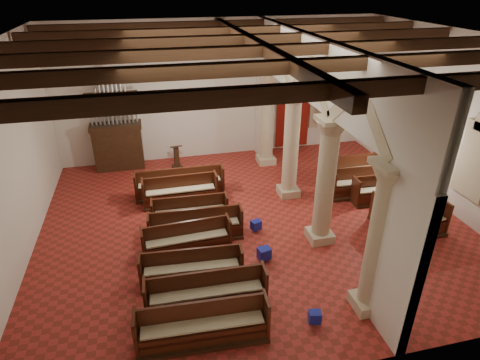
% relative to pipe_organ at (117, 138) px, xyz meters
% --- Properties ---
extents(floor, '(14.00, 14.00, 0.00)m').
position_rel_pipe_organ_xyz_m(floor, '(4.50, -5.50, -1.37)').
color(floor, '#A02823').
rests_on(floor, ground).
extents(ceiling, '(14.00, 14.00, 0.00)m').
position_rel_pipe_organ_xyz_m(ceiling, '(4.50, -5.50, 4.63)').
color(ceiling, black).
rests_on(ceiling, wall_back).
extents(wall_back, '(14.00, 0.02, 6.00)m').
position_rel_pipe_organ_xyz_m(wall_back, '(4.50, 0.50, 1.63)').
color(wall_back, silver).
rests_on(wall_back, floor).
extents(wall_front, '(14.00, 0.02, 6.00)m').
position_rel_pipe_organ_xyz_m(wall_front, '(4.50, -11.50, 1.63)').
color(wall_front, silver).
rests_on(wall_front, floor).
extents(wall_left, '(0.02, 12.00, 6.00)m').
position_rel_pipe_organ_xyz_m(wall_left, '(-2.50, -5.50, 1.63)').
color(wall_left, silver).
rests_on(wall_left, floor).
extents(wall_right, '(0.02, 12.00, 6.00)m').
position_rel_pipe_organ_xyz_m(wall_right, '(11.50, -5.50, 1.63)').
color(wall_right, silver).
rests_on(wall_right, floor).
extents(ceiling_beams, '(13.80, 11.80, 0.30)m').
position_rel_pipe_organ_xyz_m(ceiling_beams, '(4.50, -5.50, 4.45)').
color(ceiling_beams, '#3B2212').
rests_on(ceiling_beams, wall_back).
extents(arcade, '(0.90, 11.90, 6.00)m').
position_rel_pipe_organ_xyz_m(arcade, '(6.30, -5.50, 2.19)').
color(arcade, '#C8B895').
rests_on(arcade, floor).
extents(window_right_a, '(0.03, 1.00, 2.20)m').
position_rel_pipe_organ_xyz_m(window_right_a, '(11.48, -7.00, 0.83)').
color(window_right_a, '#306C56').
rests_on(window_right_a, wall_right).
extents(window_right_b, '(0.03, 1.00, 2.20)m').
position_rel_pipe_organ_xyz_m(window_right_b, '(11.48, -3.00, 0.83)').
color(window_right_b, '#306C56').
rests_on(window_right_b, wall_right).
extents(window_back, '(1.00, 0.03, 2.20)m').
position_rel_pipe_organ_xyz_m(window_back, '(9.50, 0.48, 0.83)').
color(window_back, '#306C56').
rests_on(window_back, wall_back).
extents(pipe_organ, '(2.10, 0.85, 4.40)m').
position_rel_pipe_organ_xyz_m(pipe_organ, '(0.00, 0.00, 0.00)').
color(pipe_organ, '#3B2212').
rests_on(pipe_organ, floor).
extents(lectern, '(0.50, 0.51, 1.09)m').
position_rel_pipe_organ_xyz_m(lectern, '(2.38, -0.58, -0.92)').
color(lectern, '#352310').
rests_on(lectern, floor).
extents(dossal_curtain, '(1.80, 0.07, 2.17)m').
position_rel_pipe_organ_xyz_m(dossal_curtain, '(8.00, 0.42, -0.21)').
color(dossal_curtain, maroon).
rests_on(dossal_curtain, floor).
extents(processional_banner, '(0.48, 0.62, 2.27)m').
position_rel_pipe_organ_xyz_m(processional_banner, '(9.43, -0.33, -0.59)').
color(processional_banner, '#3B2212').
rests_on(processional_banner, floor).
extents(hymnal_box_a, '(0.34, 0.29, 0.29)m').
position_rel_pipe_organ_xyz_m(hymnal_box_a, '(4.77, -10.23, -1.12)').
color(hymnal_box_a, navy).
rests_on(hymnal_box_a, floor).
extents(hymnal_box_b, '(0.41, 0.36, 0.36)m').
position_rel_pipe_organ_xyz_m(hymnal_box_b, '(4.27, -7.64, -1.09)').
color(hymnal_box_b, navy).
rests_on(hymnal_box_b, floor).
extents(hymnal_box_c, '(0.37, 0.34, 0.31)m').
position_rel_pipe_organ_xyz_m(hymnal_box_c, '(4.44, -6.11, -1.12)').
color(hymnal_box_c, navy).
rests_on(hymnal_box_c, floor).
extents(tube_heater_a, '(0.96, 0.48, 0.10)m').
position_rel_pipe_organ_xyz_m(tube_heater_a, '(1.64, -9.68, -1.21)').
color(tube_heater_a, silver).
rests_on(tube_heater_a, floor).
extents(tube_heater_b, '(0.92, 0.45, 0.10)m').
position_rel_pipe_organ_xyz_m(tube_heater_b, '(3.19, -9.72, -1.21)').
color(tube_heater_b, silver).
rests_on(tube_heater_b, floor).
extents(nave_pew_0, '(3.04, 0.85, 1.05)m').
position_rel_pipe_organ_xyz_m(nave_pew_0, '(2.09, -10.10, -1.02)').
color(nave_pew_0, '#3B2212').
rests_on(nave_pew_0, floor).
extents(nave_pew_1, '(3.05, 0.78, 1.03)m').
position_rel_pipe_organ_xyz_m(nave_pew_1, '(2.34, -9.09, -1.03)').
color(nave_pew_1, '#3B2212').
rests_on(nave_pew_1, floor).
extents(nave_pew_2, '(2.81, 0.85, 0.99)m').
position_rel_pipe_organ_xyz_m(nave_pew_2, '(2.10, -8.03, -1.04)').
color(nave_pew_2, '#3B2212').
rests_on(nave_pew_2, floor).
extents(nave_pew_3, '(2.69, 0.82, 1.01)m').
position_rel_pipe_organ_xyz_m(nave_pew_3, '(2.12, -6.70, -1.04)').
color(nave_pew_3, '#3B2212').
rests_on(nave_pew_3, floor).
extents(nave_pew_4, '(2.98, 0.79, 1.01)m').
position_rel_pipe_organ_xyz_m(nave_pew_4, '(2.48, -6.06, -1.04)').
color(nave_pew_4, '#3B2212').
rests_on(nave_pew_4, floor).
extents(nave_pew_5, '(2.56, 0.75, 0.98)m').
position_rel_pipe_organ_xyz_m(nave_pew_5, '(2.41, -5.13, -1.05)').
color(nave_pew_5, '#3B2212').
rests_on(nave_pew_5, floor).
extents(nave_pew_6, '(2.72, 0.73, 1.07)m').
position_rel_pipe_organ_xyz_m(nave_pew_6, '(2.24, -3.69, -1.02)').
color(nave_pew_6, '#3B2212').
rests_on(nave_pew_6, floor).
extents(nave_pew_7, '(3.34, 0.75, 1.07)m').
position_rel_pipe_organ_xyz_m(nave_pew_7, '(2.28, -3.10, -1.02)').
color(nave_pew_7, '#3B2212').
rests_on(nave_pew_7, floor).
extents(aisle_pew_0, '(2.01, 0.86, 1.12)m').
position_rel_pipe_organ_xyz_m(aisle_pew_0, '(9.39, -7.51, -0.99)').
color(aisle_pew_0, '#3B2212').
rests_on(aisle_pew_0, floor).
extents(aisle_pew_1, '(1.92, 0.84, 1.11)m').
position_rel_pipe_organ_xyz_m(aisle_pew_1, '(9.38, -6.53, -0.99)').
color(aisle_pew_1, '#3B2212').
rests_on(aisle_pew_1, floor).
extents(aisle_pew_2, '(1.78, 0.75, 1.04)m').
position_rel_pipe_organ_xyz_m(aisle_pew_2, '(9.25, -5.28, -1.02)').
color(aisle_pew_2, '#3B2212').
rests_on(aisle_pew_2, floor).
extents(aisle_pew_3, '(2.10, 0.86, 1.12)m').
position_rel_pipe_organ_xyz_m(aisle_pew_3, '(8.79, -4.66, -0.99)').
color(aisle_pew_3, '#3B2212').
rests_on(aisle_pew_3, floor).
extents(aisle_pew_4, '(2.24, 0.81, 1.13)m').
position_rel_pipe_organ_xyz_m(aisle_pew_4, '(9.08, -3.65, -0.99)').
color(aisle_pew_4, '#3B2212').
rests_on(aisle_pew_4, floor).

